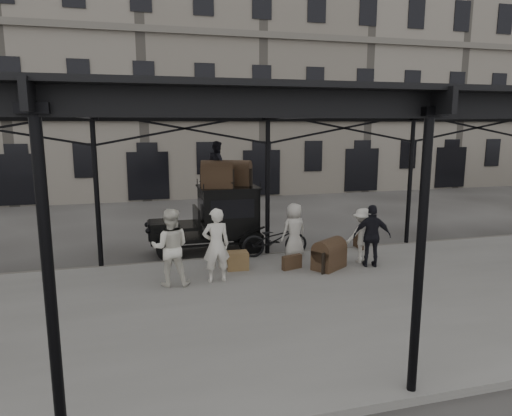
{
  "coord_description": "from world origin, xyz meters",
  "views": [
    {
      "loc": [
        -3.99,
        -11.36,
        4.18
      ],
      "look_at": [
        -0.48,
        1.6,
        1.7
      ],
      "focal_mm": 32.0,
      "sensor_mm": 36.0,
      "label": 1
    }
  ],
  "objects_px": {
    "taxi": "(219,216)",
    "steamer_trunk_roof_near": "(217,176)",
    "porter_left": "(216,245)",
    "porter_official": "(372,236)",
    "steamer_trunk_platform": "(329,256)",
    "bicycle": "(275,239)"
  },
  "relations": [
    {
      "from": "steamer_trunk_roof_near",
      "to": "steamer_trunk_platform",
      "type": "relative_size",
      "value": 1.02
    },
    {
      "from": "steamer_trunk_roof_near",
      "to": "porter_official",
      "type": "bearing_deg",
      "value": -25.05
    },
    {
      "from": "porter_official",
      "to": "bicycle",
      "type": "height_order",
      "value": "porter_official"
    },
    {
      "from": "bicycle",
      "to": "steamer_trunk_platform",
      "type": "xyz_separation_m",
      "value": [
        1.11,
        -1.58,
        -0.18
      ]
    },
    {
      "from": "porter_left",
      "to": "porter_official",
      "type": "relative_size",
      "value": 1.08
    },
    {
      "from": "bicycle",
      "to": "steamer_trunk_platform",
      "type": "distance_m",
      "value": 1.94
    },
    {
      "from": "steamer_trunk_platform",
      "to": "porter_left",
      "type": "bearing_deg",
      "value": 150.3
    },
    {
      "from": "bicycle",
      "to": "porter_left",
      "type": "bearing_deg",
      "value": 133.22
    },
    {
      "from": "taxi",
      "to": "steamer_trunk_roof_near",
      "type": "height_order",
      "value": "steamer_trunk_roof_near"
    },
    {
      "from": "porter_official",
      "to": "steamer_trunk_platform",
      "type": "xyz_separation_m",
      "value": [
        -1.24,
        0.14,
        -0.54
      ]
    },
    {
      "from": "taxi",
      "to": "porter_official",
      "type": "relative_size",
      "value": 2.04
    },
    {
      "from": "steamer_trunk_roof_near",
      "to": "taxi",
      "type": "bearing_deg",
      "value": 83.65
    },
    {
      "from": "steamer_trunk_roof_near",
      "to": "porter_left",
      "type": "bearing_deg",
      "value": -89.41
    },
    {
      "from": "steamer_trunk_roof_near",
      "to": "steamer_trunk_platform",
      "type": "distance_m",
      "value": 4.36
    },
    {
      "from": "taxi",
      "to": "steamer_trunk_roof_near",
      "type": "distance_m",
      "value": 1.37
    },
    {
      "from": "bicycle",
      "to": "steamer_trunk_platform",
      "type": "relative_size",
      "value": 2.1
    },
    {
      "from": "taxi",
      "to": "porter_left",
      "type": "relative_size",
      "value": 1.89
    },
    {
      "from": "porter_official",
      "to": "steamer_trunk_roof_near",
      "type": "relative_size",
      "value": 1.8
    },
    {
      "from": "porter_official",
      "to": "steamer_trunk_roof_near",
      "type": "height_order",
      "value": "steamer_trunk_roof_near"
    },
    {
      "from": "porter_left",
      "to": "steamer_trunk_roof_near",
      "type": "xyz_separation_m",
      "value": [
        0.59,
        3.02,
        1.43
      ]
    },
    {
      "from": "taxi",
      "to": "porter_official",
      "type": "distance_m",
      "value": 4.98
    },
    {
      "from": "porter_official",
      "to": "steamer_trunk_platform",
      "type": "height_order",
      "value": "porter_official"
    }
  ]
}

